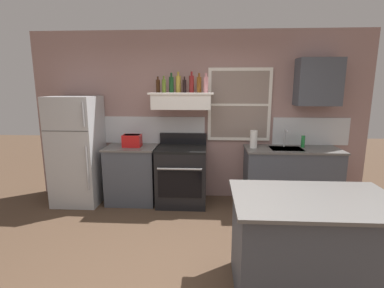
{
  "coord_description": "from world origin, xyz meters",
  "views": [
    {
      "loc": [
        0.16,
        -2.47,
        1.84
      ],
      "look_at": [
        -0.05,
        1.2,
        1.1
      ],
      "focal_mm": 26.91,
      "sensor_mm": 36.0,
      "label": 1
    }
  ],
  "objects_px": {
    "bottle_champagne_gold_foil": "(178,84)",
    "bottle_red_label_wine": "(192,84)",
    "paper_towel_roll": "(254,139)",
    "bottle_olive_oil_square": "(164,86)",
    "bottle_rose_pink": "(206,84)",
    "refrigerator": "(77,150)",
    "bottle_dark_green_wine": "(171,84)",
    "bottle_amber_wine": "(199,84)",
    "bottle_balsamic_dark": "(184,86)",
    "kitchen_island": "(311,246)",
    "stove_range": "(182,175)",
    "bottle_brown_stout": "(158,86)",
    "dish_soap_bottle": "(303,141)",
    "toaster": "(132,140)"
  },
  "relations": [
    {
      "from": "refrigerator",
      "to": "bottle_dark_green_wine",
      "type": "bearing_deg",
      "value": 4.06
    },
    {
      "from": "bottle_olive_oil_square",
      "to": "kitchen_island",
      "type": "relative_size",
      "value": 0.17
    },
    {
      "from": "bottle_brown_stout",
      "to": "stove_range",
      "type": "bearing_deg",
      "value": -18.22
    },
    {
      "from": "bottle_balsamic_dark",
      "to": "bottle_champagne_gold_foil",
      "type": "bearing_deg",
      "value": 138.89
    },
    {
      "from": "kitchen_island",
      "to": "refrigerator",
      "type": "bearing_deg",
      "value": 146.76
    },
    {
      "from": "bottle_olive_oil_square",
      "to": "dish_soap_bottle",
      "type": "bearing_deg",
      "value": 2.66
    },
    {
      "from": "bottle_dark_green_wine",
      "to": "paper_towel_roll",
      "type": "height_order",
      "value": "bottle_dark_green_wine"
    },
    {
      "from": "toaster",
      "to": "bottle_champagne_gold_foil",
      "type": "relative_size",
      "value": 0.96
    },
    {
      "from": "bottle_red_label_wine",
      "to": "bottle_rose_pink",
      "type": "distance_m",
      "value": 0.22
    },
    {
      "from": "bottle_brown_stout",
      "to": "bottle_champagne_gold_foil",
      "type": "bearing_deg",
      "value": 5.6
    },
    {
      "from": "refrigerator",
      "to": "dish_soap_bottle",
      "type": "bearing_deg",
      "value": 2.6
    },
    {
      "from": "toaster",
      "to": "bottle_dark_green_wine",
      "type": "relative_size",
      "value": 1.02
    },
    {
      "from": "toaster",
      "to": "bottle_olive_oil_square",
      "type": "xyz_separation_m",
      "value": [
        0.52,
        0.02,
        0.84
      ]
    },
    {
      "from": "stove_range",
      "to": "bottle_dark_green_wine",
      "type": "distance_m",
      "value": 1.41
    },
    {
      "from": "refrigerator",
      "to": "bottle_dark_green_wine",
      "type": "distance_m",
      "value": 1.81
    },
    {
      "from": "bottle_olive_oil_square",
      "to": "bottle_balsamic_dark",
      "type": "height_order",
      "value": "bottle_olive_oil_square"
    },
    {
      "from": "bottle_champagne_gold_foil",
      "to": "kitchen_island",
      "type": "xyz_separation_m",
      "value": [
        1.39,
        -2.13,
        -1.42
      ]
    },
    {
      "from": "bottle_balsamic_dark",
      "to": "dish_soap_bottle",
      "type": "relative_size",
      "value": 1.32
    },
    {
      "from": "bottle_amber_wine",
      "to": "kitchen_island",
      "type": "bearing_deg",
      "value": -62.67
    },
    {
      "from": "bottle_brown_stout",
      "to": "bottle_olive_oil_square",
      "type": "height_order",
      "value": "bottle_olive_oil_square"
    },
    {
      "from": "bottle_brown_stout",
      "to": "bottle_olive_oil_square",
      "type": "distance_m",
      "value": 0.13
    },
    {
      "from": "kitchen_island",
      "to": "bottle_rose_pink",
      "type": "bearing_deg",
      "value": 115.35
    },
    {
      "from": "bottle_champagne_gold_foil",
      "to": "bottle_red_label_wine",
      "type": "height_order",
      "value": "bottle_red_label_wine"
    },
    {
      "from": "refrigerator",
      "to": "toaster",
      "type": "relative_size",
      "value": 5.7
    },
    {
      "from": "bottle_balsamic_dark",
      "to": "paper_towel_roll",
      "type": "relative_size",
      "value": 0.88
    },
    {
      "from": "bottle_balsamic_dark",
      "to": "bottle_olive_oil_square",
      "type": "bearing_deg",
      "value": -175.37
    },
    {
      "from": "bottle_champagne_gold_foil",
      "to": "paper_towel_roll",
      "type": "relative_size",
      "value": 1.15
    },
    {
      "from": "bottle_olive_oil_square",
      "to": "bottle_dark_green_wine",
      "type": "bearing_deg",
      "value": 22.83
    },
    {
      "from": "paper_towel_roll",
      "to": "bottle_brown_stout",
      "type": "bearing_deg",
      "value": 176.74
    },
    {
      "from": "bottle_dark_green_wine",
      "to": "kitchen_island",
      "type": "distance_m",
      "value": 2.9
    },
    {
      "from": "bottle_dark_green_wine",
      "to": "kitchen_island",
      "type": "bearing_deg",
      "value": -54.2
    },
    {
      "from": "bottle_rose_pink",
      "to": "bottle_olive_oil_square",
      "type": "bearing_deg",
      "value": -178.44
    },
    {
      "from": "bottle_olive_oil_square",
      "to": "paper_towel_roll",
      "type": "relative_size",
      "value": 0.9
    },
    {
      "from": "bottle_brown_stout",
      "to": "bottle_rose_pink",
      "type": "distance_m",
      "value": 0.74
    },
    {
      "from": "dish_soap_bottle",
      "to": "bottle_olive_oil_square",
      "type": "bearing_deg",
      "value": -177.34
    },
    {
      "from": "bottle_olive_oil_square",
      "to": "dish_soap_bottle",
      "type": "height_order",
      "value": "bottle_olive_oil_square"
    },
    {
      "from": "bottle_amber_wine",
      "to": "bottle_rose_pink",
      "type": "bearing_deg",
      "value": -17.19
    },
    {
      "from": "stove_range",
      "to": "bottle_champagne_gold_foil",
      "type": "relative_size",
      "value": 3.51
    },
    {
      "from": "toaster",
      "to": "bottle_amber_wine",
      "type": "xyz_separation_m",
      "value": [
        1.04,
        0.07,
        0.86
      ]
    },
    {
      "from": "toaster",
      "to": "bottle_dark_green_wine",
      "type": "distance_m",
      "value": 1.06
    },
    {
      "from": "bottle_rose_pink",
      "to": "paper_towel_roll",
      "type": "xyz_separation_m",
      "value": [
        0.74,
        -0.02,
        -0.82
      ]
    },
    {
      "from": "bottle_brown_stout",
      "to": "bottle_olive_oil_square",
      "type": "xyz_separation_m",
      "value": [
        0.11,
        -0.08,
        0.0
      ]
    },
    {
      "from": "bottle_brown_stout",
      "to": "dish_soap_bottle",
      "type": "xyz_separation_m",
      "value": [
        2.25,
        0.02,
        -0.85
      ]
    },
    {
      "from": "bottle_champagne_gold_foil",
      "to": "paper_towel_roll",
      "type": "bearing_deg",
      "value": -5.62
    },
    {
      "from": "stove_range",
      "to": "bottle_brown_stout",
      "type": "relative_size",
      "value": 4.53
    },
    {
      "from": "toaster",
      "to": "bottle_dark_green_wine",
      "type": "xyz_separation_m",
      "value": [
        0.62,
        0.07,
        0.86
      ]
    },
    {
      "from": "bottle_olive_oil_square",
      "to": "bottle_rose_pink",
      "type": "distance_m",
      "value": 0.63
    },
    {
      "from": "stove_range",
      "to": "bottle_red_label_wine",
      "type": "xyz_separation_m",
      "value": [
        0.15,
        0.1,
        1.41
      ]
    },
    {
      "from": "kitchen_island",
      "to": "paper_towel_roll",
      "type": "bearing_deg",
      "value": 96.38
    },
    {
      "from": "bottle_champagne_gold_foil",
      "to": "dish_soap_bottle",
      "type": "xyz_separation_m",
      "value": [
        1.94,
        -0.01,
        -0.88
      ]
    }
  ]
}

